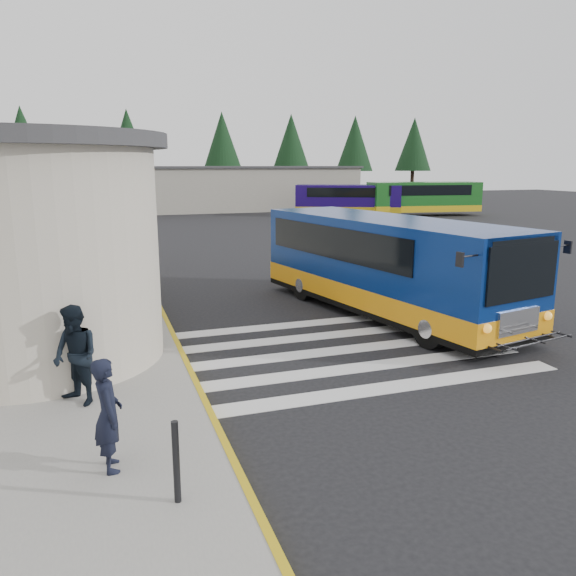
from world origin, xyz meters
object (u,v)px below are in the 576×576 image
object	(u,v)px
transit_bus	(386,269)
bollard	(176,462)
far_bus_a	(348,199)
pedestrian_a	(108,414)
far_bus_b	(424,197)
pedestrian_b	(76,356)

from	to	relation	value
transit_bus	bollard	world-z (taller)	transit_bus
far_bus_a	pedestrian_a	bearing A→B (deg)	176.29
far_bus_a	far_bus_b	bearing A→B (deg)	-79.92
pedestrian_a	bollard	world-z (taller)	pedestrian_a
transit_bus	pedestrian_a	size ratio (longest dim) A/B	6.34
far_bus_a	pedestrian_b	bearing A→B (deg)	173.98
far_bus_b	transit_bus	bearing A→B (deg)	153.48
pedestrian_b	far_bus_b	world-z (taller)	far_bus_b
bollard	far_bus_b	distance (m)	44.63
bollard	far_bus_a	world-z (taller)	far_bus_a
transit_bus	far_bus_a	distance (m)	32.61
bollard	far_bus_a	size ratio (longest dim) A/B	0.12
pedestrian_b	far_bus_b	size ratio (longest dim) A/B	0.18
pedestrian_b	far_bus_b	distance (m)	42.57
pedestrian_a	transit_bus	bearing A→B (deg)	-54.08
pedestrian_a	pedestrian_b	bearing A→B (deg)	6.38
pedestrian_a	bollard	size ratio (longest dim) A/B	1.49
pedestrian_a	bollard	bearing A→B (deg)	-149.68
pedestrian_b	far_bus_a	distance (m)	40.26
far_bus_a	bollard	bearing A→B (deg)	177.91
pedestrian_b	bollard	distance (m)	3.80
transit_bus	pedestrian_a	bearing A→B (deg)	-151.02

